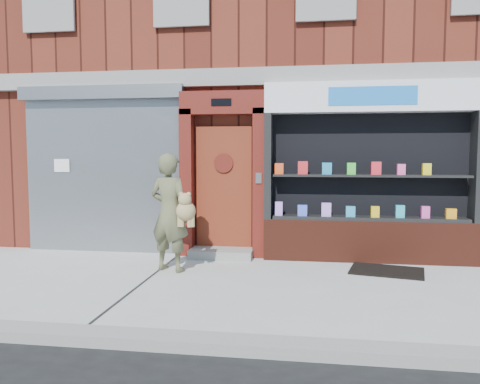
# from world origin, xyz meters

# --- Properties ---
(ground) EXTENTS (80.00, 80.00, 0.00)m
(ground) POSITION_xyz_m (0.00, 0.00, 0.00)
(ground) COLOR #9E9E99
(ground) RESTS_ON ground
(curb) EXTENTS (60.00, 0.30, 0.12)m
(curb) POSITION_xyz_m (0.00, -2.15, 0.06)
(curb) COLOR gray
(curb) RESTS_ON ground
(building) EXTENTS (12.00, 8.16, 8.00)m
(building) POSITION_xyz_m (-0.00, 5.99, 4.00)
(building) COLOR #521B12
(building) RESTS_ON ground
(shutter_bay) EXTENTS (3.10, 0.30, 3.04)m
(shutter_bay) POSITION_xyz_m (-3.00, 1.93, 1.72)
(shutter_bay) COLOR gray
(shutter_bay) RESTS_ON ground
(red_door_bay) EXTENTS (1.52, 0.58, 2.90)m
(red_door_bay) POSITION_xyz_m (-0.75, 1.86, 1.46)
(red_door_bay) COLOR #54140E
(red_door_bay) RESTS_ON ground
(pharmacy_bay) EXTENTS (3.50, 0.41, 3.00)m
(pharmacy_bay) POSITION_xyz_m (1.75, 1.81, 1.37)
(pharmacy_bay) COLOR #521F13
(pharmacy_bay) RESTS_ON ground
(woman) EXTENTS (0.82, 0.62, 1.82)m
(woman) POSITION_xyz_m (-1.35, 0.66, 0.92)
(woman) COLOR brown
(woman) RESTS_ON ground
(doormat) EXTENTS (1.22, 0.98, 0.03)m
(doormat) POSITION_xyz_m (1.96, 1.08, 0.01)
(doormat) COLOR black
(doormat) RESTS_ON ground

